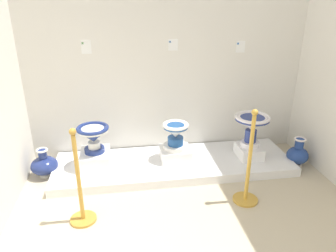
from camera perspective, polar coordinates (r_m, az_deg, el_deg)
The scene contains 15 objects.
wall_back at distance 4.01m, azimuth -0.01°, elevation 16.69°, with size 3.71×0.06×3.23m, color silver.
display_platform at distance 4.02m, azimuth 1.07°, elevation -6.83°, with size 2.92×0.88×0.11m, color white.
plinth_block_slender_white at distance 3.95m, azimuth -12.81°, elevation -5.65°, with size 0.34×0.40×0.18m, color white.
antique_toilet_slender_white at distance 3.82m, azimuth -13.20°, elevation -1.58°, with size 0.38×0.38×0.32m.
plinth_block_broad_patterned at distance 4.01m, azimuth 1.32°, elevation -4.93°, with size 0.37×0.33×0.14m, color white.
antique_toilet_broad_patterned at distance 3.89m, azimuth 1.36°, elevation -1.33°, with size 0.32×0.32×0.33m.
plinth_block_leftmost at distance 4.18m, azimuth 14.22°, elevation -4.43°, with size 0.28×0.34×0.15m, color white.
antique_toilet_leftmost at distance 4.03m, azimuth 14.71°, elevation 0.29°, with size 0.43×0.43×0.41m.
info_placard_first at distance 3.97m, azimuth -14.40°, elevation 13.48°, with size 0.11×0.01×0.15m.
info_placard_second at distance 4.00m, azimuth 0.89°, elevation 14.26°, with size 0.12×0.01×0.13m.
info_placard_third at distance 4.24m, azimuth 12.79°, elevation 13.61°, with size 0.11×0.01×0.14m.
decorative_vase_companion at distance 4.10m, azimuth -21.19°, elevation -6.50°, with size 0.32×0.32×0.35m.
decorative_vase_corner at distance 4.36m, azimuth 22.10°, elevation -4.70°, with size 0.27×0.27×0.37m.
stanchion_post_near_left at distance 3.16m, azimuth -15.33°, elevation -11.82°, with size 0.25×0.25×0.97m.
stanchion_post_near_right at distance 3.41m, azimuth 14.03°, elevation -8.66°, with size 0.26×0.26×1.03m.
Camera 1 is at (1.15, -0.87, 2.03)m, focal length 34.19 mm.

